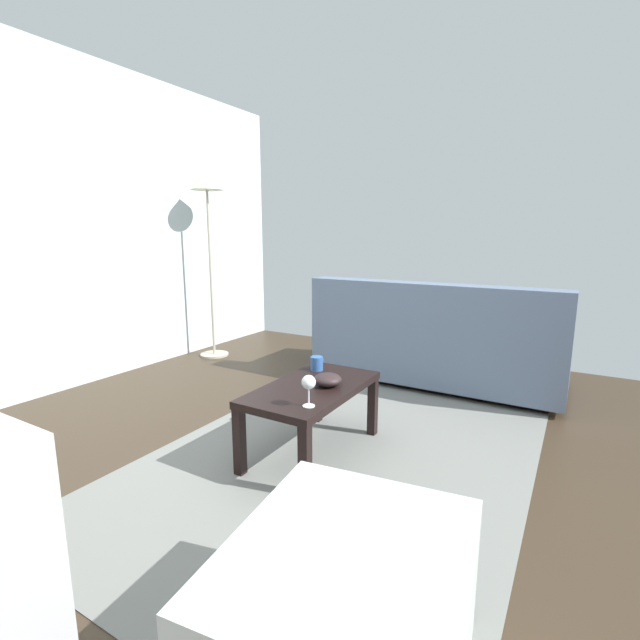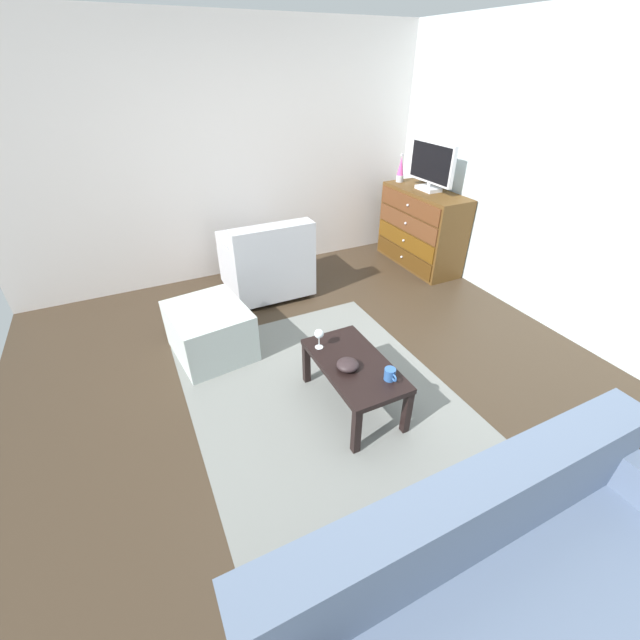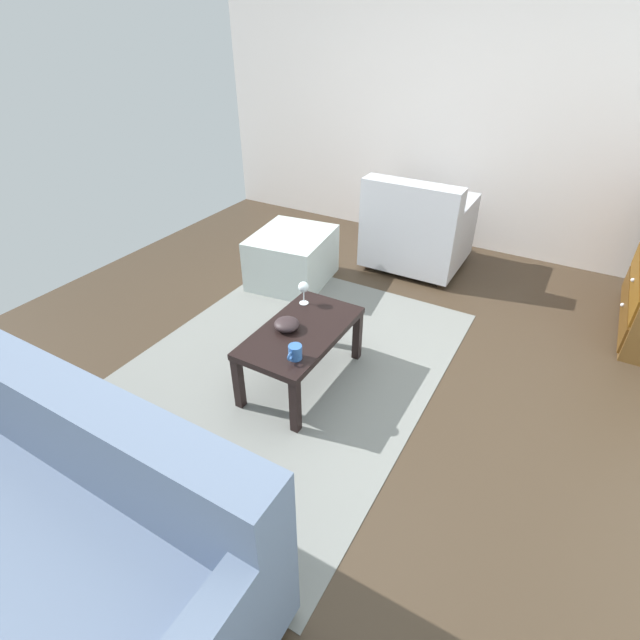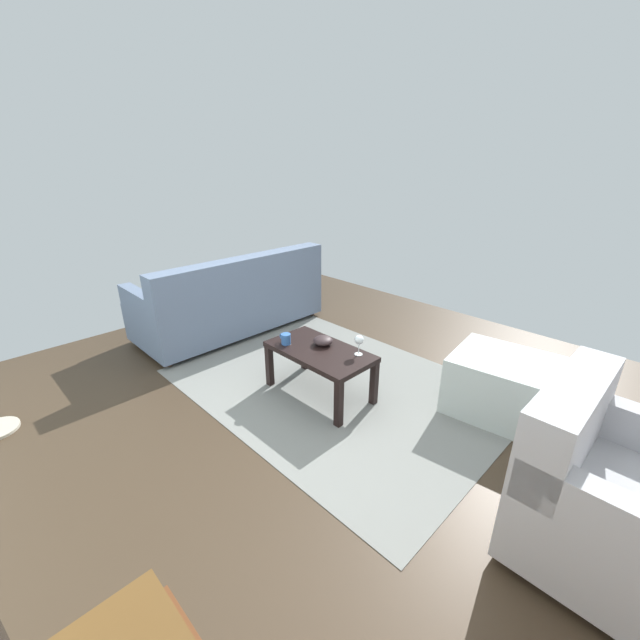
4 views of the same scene
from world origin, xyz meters
name	(u,v)px [view 3 (image 3 of 4)]	position (x,y,z in m)	size (l,w,h in m)	color
ground_plane	(323,365)	(0.00, 0.00, -0.03)	(5.40, 5.01, 0.05)	#372A1D
wall_plain_left	(458,105)	(-2.46, 0.00, 1.29)	(0.12, 5.01, 2.58)	silver
area_rug	(283,369)	(0.20, -0.20, 0.00)	(2.60, 1.90, 0.01)	slate
coffee_table	(301,337)	(0.22, -0.03, 0.34)	(0.83, 0.45, 0.40)	black
wine_glass	(304,288)	(-0.04, -0.17, 0.51)	(0.07, 0.07, 0.16)	silver
mug	(295,352)	(0.48, 0.09, 0.44)	(0.11, 0.08, 0.08)	#2E599C
bowl_decorative	(287,324)	(0.26, -0.11, 0.43)	(0.15, 0.15, 0.07)	#2A1F20
couch_large	(38,522)	(1.79, -0.27, 0.33)	(0.85, 1.96, 0.85)	#332319
armchair	(417,230)	(-1.70, 0.00, 0.35)	(0.80, 0.84, 0.84)	#332319
ottoman	(292,258)	(-0.88, -0.81, 0.22)	(0.70, 0.60, 0.44)	#ABB5B0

